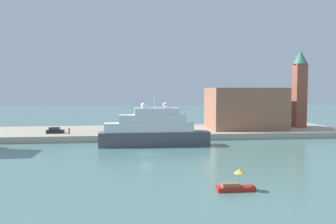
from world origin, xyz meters
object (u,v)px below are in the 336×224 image
at_px(mooring_bollard, 158,133).
at_px(large_yacht, 153,131).
at_px(small_motorboat, 235,185).
at_px(parked_car, 55,131).
at_px(person_figure, 69,131).
at_px(harbor_building, 245,108).
at_px(bell_tower, 300,86).

bearing_deg(mooring_bollard, large_yacht, -103.48).
distance_m(small_motorboat, parked_car, 57.04).
xyz_separation_m(person_figure, mooring_bollard, (21.65, -3.04, -0.37)).
height_order(small_motorboat, parked_car, parked_car).
xyz_separation_m(large_yacht, person_figure, (-19.73, 11.05, -1.09)).
xyz_separation_m(small_motorboat, parked_car, (-30.81, 47.99, 1.42)).
relative_size(small_motorboat, harbor_building, 0.23).
bearing_deg(small_motorboat, person_figure, 120.41).
bearing_deg(mooring_bollard, harbor_building, 21.14).
height_order(large_yacht, harbor_building, harbor_building).
height_order(parked_car, person_figure, person_figure).
xyz_separation_m(large_yacht, parked_car, (-23.37, 12.74, -1.15)).
relative_size(harbor_building, person_figure, 12.80).
bearing_deg(harbor_building, person_figure, -171.91).
bearing_deg(parked_car, large_yacht, -28.61).
bearing_deg(person_figure, large_yacht, -29.24).
height_order(bell_tower, person_figure, bell_tower).
bearing_deg(bell_tower, small_motorboat, -123.62).
bearing_deg(mooring_bollard, bell_tower, 14.74).
xyz_separation_m(parked_car, person_figure, (3.63, -1.70, 0.07)).
xyz_separation_m(large_yacht, mooring_bollard, (1.92, 8.01, -1.45)).
distance_m(parked_car, mooring_bollard, 25.73).
xyz_separation_m(bell_tower, parked_car, (-66.83, -6.19, -11.27)).
bearing_deg(harbor_building, parked_car, -174.39).
distance_m(parked_car, person_figure, 4.01).
distance_m(large_yacht, person_figure, 22.64).
relative_size(large_yacht, harbor_building, 1.20).
bearing_deg(large_yacht, parked_car, 151.39).
relative_size(large_yacht, bell_tower, 1.10).
xyz_separation_m(harbor_building, mooring_bollard, (-25.02, -9.68, -5.29)).
height_order(harbor_building, parked_car, harbor_building).
relative_size(bell_tower, person_figure, 13.96).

